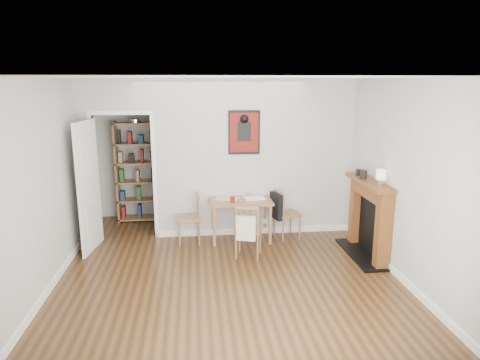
{
  "coord_description": "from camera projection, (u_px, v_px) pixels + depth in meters",
  "views": [
    {
      "loc": [
        -0.41,
        -5.57,
        2.56
      ],
      "look_at": [
        0.25,
        0.6,
        1.13
      ],
      "focal_mm": 32.0,
      "sensor_mm": 36.0,
      "label": 1
    }
  ],
  "objects": [
    {
      "name": "red_glass",
      "position": [
        233.0,
        199.0,
        6.8
      ],
      "size": [
        0.08,
        0.08,
        0.1
      ],
      "primitive_type": "cylinder",
      "color": "maroon",
      "rests_on": "dining_table"
    },
    {
      "name": "room_shell",
      "position": [
        226.0,
        160.0,
        7.03
      ],
      "size": [
        5.2,
        5.2,
        5.2
      ],
      "color": "#B8B8B6",
      "rests_on": "ground"
    },
    {
      "name": "orange_fruit",
      "position": [
        250.0,
        195.0,
        7.11
      ],
      "size": [
        0.07,
        0.07,
        0.07
      ],
      "primitive_type": "sphere",
      "color": "orange",
      "rests_on": "dining_table"
    },
    {
      "name": "mantel_lamp",
      "position": [
        381.0,
        175.0,
        5.89
      ],
      "size": [
        0.14,
        0.14,
        0.22
      ],
      "color": "silver",
      "rests_on": "fireplace"
    },
    {
      "name": "ceramic_jar_b",
      "position": [
        358.0,
        172.0,
        6.51
      ],
      "size": [
        0.08,
        0.08,
        0.1
      ],
      "primitive_type": "cylinder",
      "color": "black",
      "rests_on": "fireplace"
    },
    {
      "name": "fireplace",
      "position": [
        370.0,
        216.0,
        6.34
      ],
      "size": [
        0.45,
        1.25,
        1.16
      ],
      "color": "brown",
      "rests_on": "ground"
    },
    {
      "name": "ceramic_jar_a",
      "position": [
        364.0,
        174.0,
        6.3
      ],
      "size": [
        0.11,
        0.11,
        0.13
      ],
      "primitive_type": "cylinder",
      "color": "black",
      "rests_on": "fireplace"
    },
    {
      "name": "placemat",
      "position": [
        227.0,
        199.0,
        7.01
      ],
      "size": [
        0.44,
        0.38,
        0.0
      ],
      "primitive_type": "cube",
      "rotation": [
        0.0,
        0.0,
        -0.3
      ],
      "color": "beige",
      "rests_on": "dining_table"
    },
    {
      "name": "chair_front",
      "position": [
        248.0,
        229.0,
        6.33
      ],
      "size": [
        0.51,
        0.55,
        0.83
      ],
      "color": "olive",
      "rests_on": "ground"
    },
    {
      "name": "notebook",
      "position": [
        254.0,
        198.0,
        7.01
      ],
      "size": [
        0.36,
        0.28,
        0.02
      ],
      "primitive_type": "cube",
      "rotation": [
        0.0,
        0.0,
        0.13
      ],
      "color": "white",
      "rests_on": "dining_table"
    },
    {
      "name": "ground",
      "position": [
        227.0,
        268.0,
        6.01
      ],
      "size": [
        5.2,
        5.2,
        0.0
      ],
      "primitive_type": "plane",
      "color": "#53341B",
      "rests_on": "ground"
    },
    {
      "name": "bookshelf",
      "position": [
        138.0,
        172.0,
        7.91
      ],
      "size": [
        0.78,
        0.31,
        1.86
      ],
      "color": "#916444",
      "rests_on": "ground"
    },
    {
      "name": "chair_right",
      "position": [
        286.0,
        214.0,
        7.09
      ],
      "size": [
        0.55,
        0.5,
        0.81
      ],
      "color": "olive",
      "rests_on": "ground"
    },
    {
      "name": "dining_table",
      "position": [
        241.0,
        204.0,
        6.98
      ],
      "size": [
        1.0,
        0.64,
        0.68
      ],
      "color": "#916444",
      "rests_on": "ground"
    },
    {
      "name": "chair_left",
      "position": [
        189.0,
        218.0,
        6.89
      ],
      "size": [
        0.42,
        0.42,
        0.81
      ],
      "color": "olive",
      "rests_on": "ground"
    }
  ]
}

